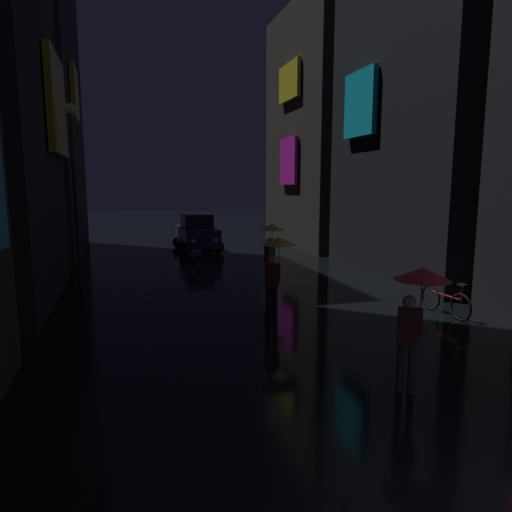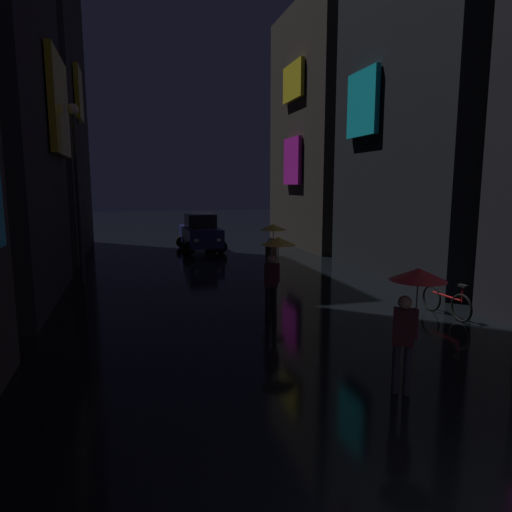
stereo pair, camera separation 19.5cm
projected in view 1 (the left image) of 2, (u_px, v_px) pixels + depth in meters
name	position (u px, v px, depth m)	size (l,w,h in m)	color
building_left_far	(23.00, 17.00, 20.93)	(4.25, 8.91, 22.08)	#232328
building_right_mid	(432.00, 41.00, 16.43)	(4.25, 7.85, 17.13)	black
building_right_far	(323.00, 129.00, 25.57)	(4.25, 8.47, 13.04)	#2D2826
pedestrian_near_crossing_yellow	(271.00, 238.00, 15.37)	(0.90, 0.90, 2.12)	black
pedestrian_foreground_left_yellow	(277.00, 255.00, 11.60)	(0.90, 0.90, 2.12)	black
pedestrian_midstreet_left_red	(418.00, 295.00, 7.35)	(0.90, 0.90, 2.12)	#2D2D38
bicycle_parked_at_storefront	(446.00, 301.00, 12.05)	(0.19, 1.82, 0.96)	black
car_distant	(197.00, 233.00, 23.94)	(2.32, 4.19, 1.92)	navy
streetlamp_left_far	(74.00, 175.00, 15.22)	(0.36, 0.36, 6.07)	#2D2D33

